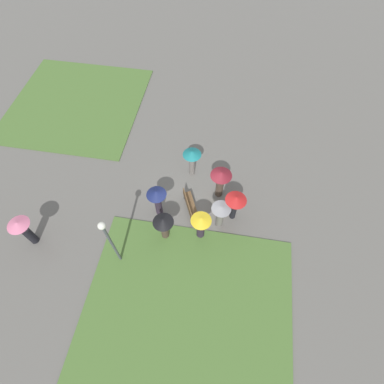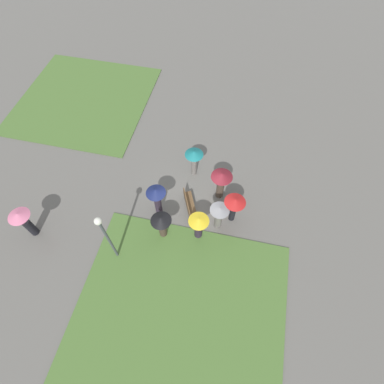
{
  "view_description": "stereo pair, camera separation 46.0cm",
  "coord_description": "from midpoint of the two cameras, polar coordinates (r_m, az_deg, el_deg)",
  "views": [
    {
      "loc": [
        -7.99,
        -1.11,
        13.95
      ],
      "look_at": [
        0.12,
        0.23,
        1.0
      ],
      "focal_mm": 28.0,
      "sensor_mm": 36.0,
      "label": 1
    },
    {
      "loc": [
        -7.9,
        -1.56,
        13.95
      ],
      "look_at": [
        0.12,
        0.23,
        1.0
      ],
      "focal_mm": 28.0,
      "sensor_mm": 36.0,
      "label": 2
    }
  ],
  "objects": [
    {
      "name": "lawn_patch_near",
      "position": [
        14.07,
        -2.0,
        -24.3
      ],
      "size": [
        9.33,
        9.13,
        0.06
      ],
      "color": "#4C7033",
      "rests_on": "ground_plane"
    },
    {
      "name": "lone_walker_mid_plaza",
      "position": [
        16.16,
        -28.67,
        -4.85
      ],
      "size": [
        1.01,
        1.01,
        1.97
      ],
      "rotation": [
        0.0,
        0.0,
        2.99
      ],
      "color": "black",
      "rests_on": "ground_plane"
    },
    {
      "name": "crowd_person_maroon",
      "position": [
        15.35,
        6.44,
        2.12
      ],
      "size": [
        1.1,
        1.1,
        2.0
      ],
      "rotation": [
        0.0,
        0.0,
        3.84
      ],
      "color": "#47382D",
      "rests_on": "ground_plane"
    },
    {
      "name": "lawn_patch_far",
      "position": [
        22.64,
        -19.26,
        16.29
      ],
      "size": [
        8.62,
        8.58,
        0.06
      ],
      "color": "#4C7033",
      "rests_on": "ground_plane"
    },
    {
      "name": "crowd_person_black",
      "position": [
        14.23,
        -4.91,
        -5.91
      ],
      "size": [
        1.0,
        1.0,
        1.78
      ],
      "rotation": [
        0.0,
        0.0,
        1.08
      ],
      "color": "#47382D",
      "rests_on": "ground_plane"
    },
    {
      "name": "crowd_person_yellow",
      "position": [
        14.2,
        2.2,
        -6.2
      ],
      "size": [
        0.99,
        0.99,
        1.81
      ],
      "rotation": [
        0.0,
        0.0,
        5.02
      ],
      "color": "#2D2333",
      "rests_on": "ground_plane"
    },
    {
      "name": "ground_plane",
      "position": [
        16.11,
        1.51,
        -2.42
      ],
      "size": [
        90.0,
        90.0,
        0.0
      ],
      "primitive_type": "plane",
      "color": "#66635E"
    },
    {
      "name": "crowd_person_teal",
      "position": [
        16.12,
        1.22,
        6.61
      ],
      "size": [
        0.99,
        0.99,
        1.91
      ],
      "rotation": [
        0.0,
        0.0,
        5.19
      ],
      "color": "slate",
      "rests_on": "ground_plane"
    },
    {
      "name": "crowd_person_grey",
      "position": [
        14.58,
        6.07,
        -4.33
      ],
      "size": [
        0.95,
        0.95,
        1.8
      ],
      "rotation": [
        0.0,
        0.0,
        0.14
      ],
      "color": "slate",
      "rests_on": "ground_plane"
    },
    {
      "name": "lamp_post",
      "position": [
        13.02,
        -15.21,
        -7.7
      ],
      "size": [
        0.32,
        0.32,
        3.82
      ],
      "color": "#474C51",
      "rests_on": "ground_plane"
    },
    {
      "name": "crowd_person_navy",
      "position": [
        14.78,
        -5.88,
        -0.86
      ],
      "size": [
        0.98,
        0.98,
        2.02
      ],
      "rotation": [
        0.0,
        0.0,
        3.91
      ],
      "color": "#2D2333",
      "rests_on": "ground_plane"
    },
    {
      "name": "park_bench",
      "position": [
        15.55,
        0.3,
        -2.54
      ],
      "size": [
        1.73,
        1.09,
        0.9
      ],
      "rotation": [
        0.0,
        0.0,
        0.43
      ],
      "color": "brown",
      "rests_on": "ground_plane"
    },
    {
      "name": "crowd_person_red",
      "position": [
        14.62,
        8.99,
        -2.38
      ],
      "size": [
        1.05,
        1.05,
        1.91
      ],
      "rotation": [
        0.0,
        0.0,
        5.6
      ],
      "color": "black",
      "rests_on": "ground_plane"
    }
  ]
}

